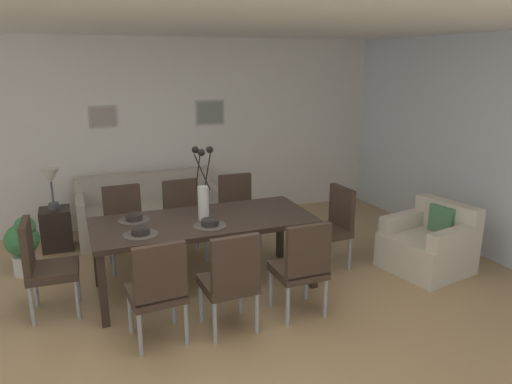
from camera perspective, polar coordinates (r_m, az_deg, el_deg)
The scene contains 27 objects.
ground_plane at distance 4.32m, azimuth -6.11°, elevation -16.67°, with size 9.00×9.00×0.00m, color tan.
back_wall_panel at distance 6.93m, azimuth -13.70°, elevation 6.77°, with size 9.00×0.10×2.60m, color white.
side_window_wall at distance 6.12m, azimuth 27.45°, elevation 4.39°, with size 0.10×6.30×2.60m, color white.
ceiling_panel at distance 4.07m, azimuth -8.84°, elevation 20.23°, with size 9.00×7.20×0.08m, color white.
dining_table at distance 4.88m, azimuth -6.20°, elevation -3.97°, with size 2.20×0.98×0.74m.
dining_chair_near_left at distance 4.03m, azimuth -11.61°, elevation -11.05°, with size 0.47×0.47×0.92m.
dining_chair_near_right at distance 5.63m, azimuth -15.34°, elevation -3.54°, with size 0.46×0.46×0.92m.
dining_chair_far_left at distance 4.12m, azimuth -3.00°, elevation -10.16°, with size 0.46×0.46×0.92m.
dining_chair_far_right at distance 5.75m, azimuth -8.60°, elevation -2.76°, with size 0.45×0.45×0.92m.
dining_chair_mid_left at distance 4.38m, azimuth 5.51°, elevation -8.56°, with size 0.44×0.44×0.92m.
dining_chair_mid_right at distance 5.96m, azimuth -2.15°, elevation -1.93°, with size 0.44×0.44×0.92m.
dining_chair_head_west at distance 4.80m, azimuth -24.03°, elevation -7.72°, with size 0.46×0.46×0.92m.
dining_chair_head_east at distance 5.49m, azimuth 9.13°, elevation -3.67°, with size 0.47×0.47×0.92m.
centerpiece_vase at distance 4.78m, azimuth -6.31°, elevation -0.01°, with size 0.21×0.23×0.73m.
placemat_near_left at distance 4.54m, azimuth -13.56°, elevation -4.93°, with size 0.32×0.32×0.01m, color #4C4742.
bowl_near_left at distance 4.52m, azimuth -13.59°, elevation -4.48°, with size 0.17×0.17×0.07m.
placemat_near_right at distance 4.95m, azimuth -14.30°, elevation -3.26°, with size 0.32×0.32×0.01m, color #4C4742.
bowl_near_right at distance 4.94m, azimuth -14.33°, elevation -2.85°, with size 0.17×0.17×0.07m.
placemat_far_left at distance 4.66m, azimuth -5.50°, elevation -4.01°, with size 0.32×0.32×0.01m, color #4C4742.
bowl_far_left at distance 4.65m, azimuth -5.51°, elevation -3.57°, with size 0.17×0.17×0.07m.
sofa at distance 6.62m, azimuth -12.52°, elevation -2.63°, with size 1.84×0.84×0.80m.
side_table at distance 6.47m, azimuth -22.67°, elevation -4.08°, with size 0.36×0.36×0.52m, color black.
table_lamp at distance 6.31m, azimuth -23.25°, elevation 1.36°, with size 0.22×0.22×0.51m.
armchair at distance 5.74m, azimuth 19.92°, elevation -5.95°, with size 0.94×0.94×0.75m.
framed_picture_left at distance 6.78m, azimuth -17.78°, elevation 8.53°, with size 0.35×0.03×0.29m.
framed_picture_center at distance 7.03m, azimuth -5.50°, elevation 9.40°, with size 0.42×0.03×0.36m.
potted_plant at distance 5.82m, azimuth -26.01°, elevation -5.42°, with size 0.36×0.36×0.67m.
Camera 1 is at (-0.92, -3.54, 2.28)m, focal length 33.59 mm.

